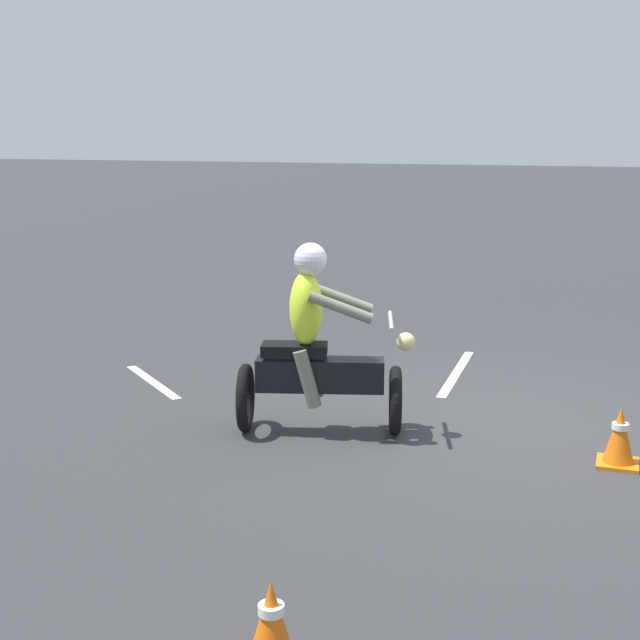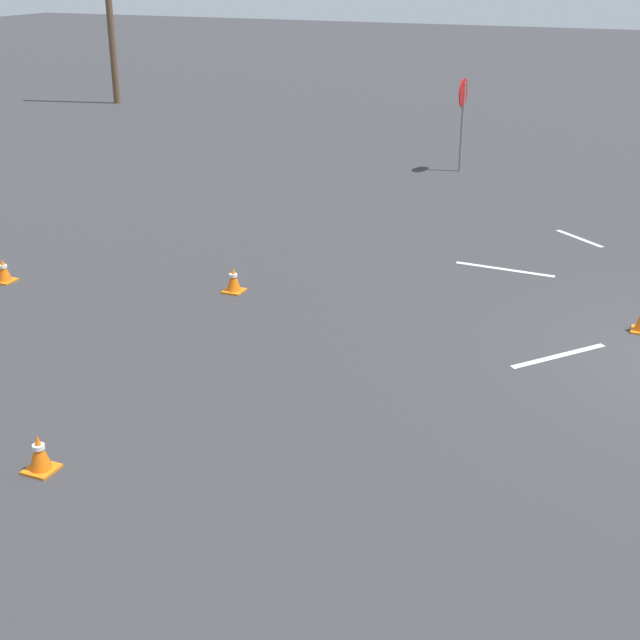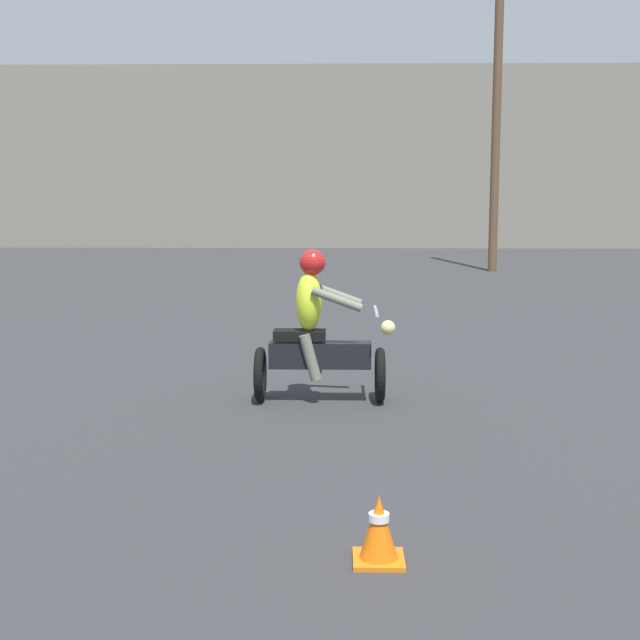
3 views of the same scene
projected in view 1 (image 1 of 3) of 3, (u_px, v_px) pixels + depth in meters
ground_plane at (497, 419)px, 8.10m from camera, size 120.00×120.00×0.00m
motorcycle_rider_foreground at (316, 351)px, 7.61m from camera, size 0.99×1.56×1.66m
traffic_cone_near_right at (620, 437)px, 6.95m from camera, size 0.32×0.32×0.48m
traffic_cone_far_center at (271, 626)px, 4.33m from camera, size 0.32×0.32×0.46m
lane_stripe_w at (456, 373)px, 9.64m from camera, size 1.92×0.16×0.01m
lane_stripe_sw at (153, 382)px, 9.30m from camera, size 1.00×1.14×0.01m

